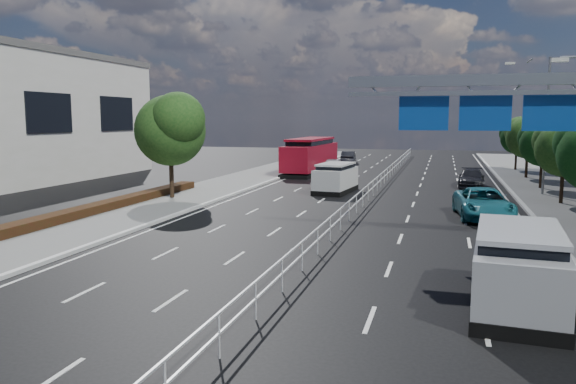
% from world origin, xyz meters
% --- Properties ---
extents(ground, '(160.00, 160.00, 0.00)m').
position_xyz_m(ground, '(0.00, 0.00, 0.00)').
color(ground, black).
rests_on(ground, ground).
extents(median_fence, '(0.05, 85.00, 1.02)m').
position_xyz_m(median_fence, '(0.00, 22.50, 0.53)').
color(median_fence, silver).
rests_on(median_fence, ground).
extents(overhead_gantry, '(10.24, 0.38, 7.45)m').
position_xyz_m(overhead_gantry, '(6.74, 10.05, 5.61)').
color(overhead_gantry, gray).
rests_on(overhead_gantry, ground).
extents(streetlight_far, '(2.78, 2.40, 9.00)m').
position_xyz_m(streetlight_far, '(10.50, 26.00, 5.21)').
color(streetlight_far, gray).
rests_on(streetlight_far, ground).
extents(near_tree_back, '(4.84, 4.51, 6.69)m').
position_xyz_m(near_tree_back, '(-11.94, 17.97, 4.61)').
color(near_tree_back, black).
rests_on(near_tree_back, ground).
extents(far_tree_e, '(3.63, 3.38, 5.13)m').
position_xyz_m(far_tree_e, '(11.25, 21.98, 3.56)').
color(far_tree_e, black).
rests_on(far_tree_e, ground).
extents(far_tree_f, '(3.52, 3.28, 5.02)m').
position_xyz_m(far_tree_f, '(11.24, 29.48, 3.49)').
color(far_tree_f, black).
rests_on(far_tree_f, ground).
extents(far_tree_g, '(3.96, 3.69, 5.45)m').
position_xyz_m(far_tree_g, '(11.25, 36.98, 3.75)').
color(far_tree_g, black).
rests_on(far_tree_g, ground).
extents(far_tree_h, '(3.41, 3.18, 4.91)m').
position_xyz_m(far_tree_h, '(11.24, 44.48, 3.42)').
color(far_tree_h, black).
rests_on(far_tree_h, ground).
extents(white_minivan, '(2.51, 4.87, 2.03)m').
position_xyz_m(white_minivan, '(-2.69, 24.16, 1.00)').
color(white_minivan, black).
rests_on(white_minivan, ground).
extents(red_bus, '(3.13, 11.09, 3.28)m').
position_xyz_m(red_bus, '(-7.50, 36.95, 1.71)').
color(red_bus, black).
rests_on(red_bus, ground).
extents(near_car_silver, '(2.27, 4.45, 1.45)m').
position_xyz_m(near_car_silver, '(-5.49, 37.42, 0.73)').
color(near_car_silver, '#BBBCC3').
rests_on(near_car_silver, ground).
extents(near_car_dark, '(1.82, 4.27, 1.37)m').
position_xyz_m(near_car_dark, '(-6.05, 49.65, 0.68)').
color(near_car_dark, black).
rests_on(near_car_dark, ground).
extents(silver_minivan, '(2.66, 5.45, 2.20)m').
position_xyz_m(silver_minivan, '(6.50, 2.00, 1.08)').
color(silver_minivan, black).
rests_on(silver_minivan, ground).
extents(parked_car_teal, '(3.10, 5.74, 1.53)m').
position_xyz_m(parked_car_teal, '(6.50, 16.28, 0.77)').
color(parked_car_teal, '#196271').
rests_on(parked_car_teal, ground).
extents(parked_car_dark, '(2.07, 4.62, 1.32)m').
position_xyz_m(parked_car_dark, '(6.50, 30.00, 0.66)').
color(parked_car_dark, black).
rests_on(parked_car_dark, ground).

